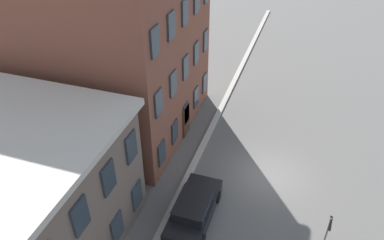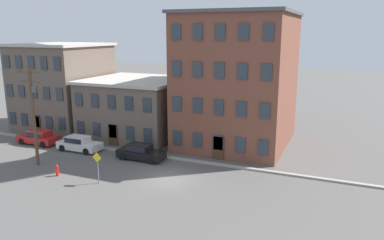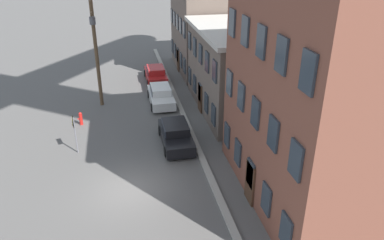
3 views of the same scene
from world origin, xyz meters
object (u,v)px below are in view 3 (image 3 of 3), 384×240
at_px(car_white, 161,95).
at_px(car_black, 176,133).
at_px(fire_hydrant, 81,118).
at_px(car_red, 156,74).
at_px(caution_sign, 74,128).
at_px(utility_pole, 95,45).

bearing_deg(car_white, car_black, 0.80).
bearing_deg(fire_hydrant, car_white, 114.44).
xyz_separation_m(car_red, fire_hydrant, (8.23, -6.35, -0.27)).
distance_m(car_white, car_black, 6.95).
xyz_separation_m(car_white, fire_hydrant, (2.80, -6.16, -0.27)).
relative_size(caution_sign, utility_pole, 0.29).
bearing_deg(caution_sign, fire_hydrant, -179.63).
xyz_separation_m(car_black, caution_sign, (-0.09, -6.23, 0.96)).
bearing_deg(car_black, caution_sign, -90.80).
relative_size(car_black, caution_sign, 1.71).
relative_size(car_red, utility_pole, 0.50).
distance_m(car_black, utility_pole, 9.91).
xyz_separation_m(car_black, utility_pole, (-7.56, -4.85, 4.19)).
relative_size(car_black, fire_hydrant, 4.58).
relative_size(car_red, car_black, 1.00).
relative_size(car_black, utility_pole, 0.50).
xyz_separation_m(car_red, caution_sign, (12.29, -6.32, 0.96)).
distance_m(car_red, fire_hydrant, 10.40).
height_order(car_white, caution_sign, caution_sign).
relative_size(utility_pole, fire_hydrant, 9.15).
distance_m(car_red, utility_pole, 8.08).
bearing_deg(caution_sign, utility_pole, 169.50).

